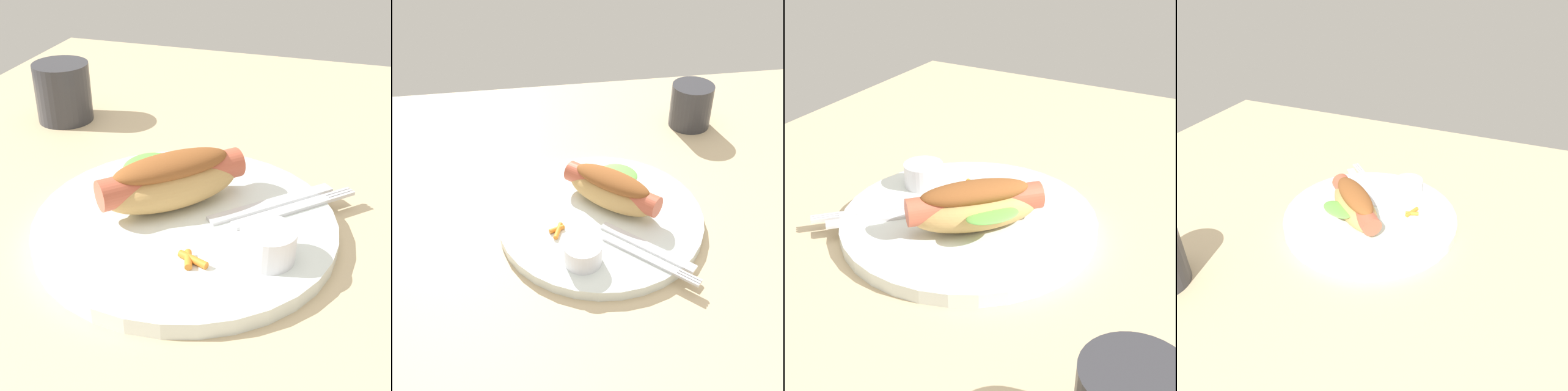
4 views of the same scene
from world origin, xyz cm
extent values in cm
cube|color=tan|center=(0.00, 0.00, -0.90)|extent=(120.00, 90.00, 1.80)
cylinder|color=white|center=(0.92, 0.93, 0.80)|extent=(29.93, 29.93, 1.60)
ellipsoid|color=tan|center=(-0.99, -1.02, 3.90)|extent=(14.27, 14.17, 4.60)
cylinder|color=#C1563D|center=(-0.99, -1.02, 4.71)|extent=(13.13, 12.99, 3.12)
ellipsoid|color=brown|center=(-0.99, -1.02, 6.11)|extent=(11.74, 11.65, 2.33)
ellipsoid|color=#6BB74C|center=(-2.56, -4.06, 4.82)|extent=(7.45, 6.97, 1.33)
cylinder|color=white|center=(4.92, 9.93, 3.11)|extent=(5.01, 5.01, 3.01)
cube|color=silver|center=(-2.74, 9.97, 1.80)|extent=(8.89, 8.87, 0.40)
cube|color=silver|center=(-7.57, 15.43, 1.80)|extent=(2.48, 2.47, 0.40)
cube|color=silver|center=(-7.89, 15.11, 1.80)|extent=(2.48, 2.47, 0.40)
cube|color=silver|center=(-8.21, 14.79, 1.80)|extent=(2.48, 2.47, 0.40)
cube|color=silver|center=(-4.01, 8.69, 1.78)|extent=(11.22, 11.35, 0.36)
cylinder|color=orange|center=(7.55, 3.90, 1.94)|extent=(1.68, 3.02, 0.68)
cylinder|color=orange|center=(7.70, 3.50, 1.94)|extent=(2.34, 1.36, 0.67)
camera|label=1|loc=(44.49, 15.88, 31.73)|focal=51.10mm
camera|label=2|loc=(11.49, 55.43, 49.48)|focal=45.91mm
camera|label=3|loc=(-49.99, -29.11, 36.11)|focal=53.69mm
camera|label=4|loc=(23.47, -51.65, 41.71)|focal=36.89mm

